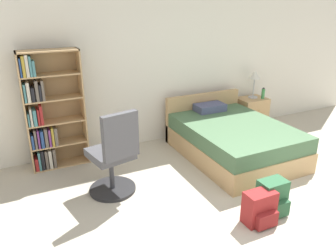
% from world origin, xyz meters
% --- Properties ---
extents(wall_back, '(9.00, 0.06, 2.60)m').
position_xyz_m(wall_back, '(0.00, 3.23, 1.30)').
color(wall_back, silver).
rests_on(wall_back, ground_plane).
extents(bookshelf, '(0.79, 0.29, 1.67)m').
position_xyz_m(bookshelf, '(-1.81, 2.97, 0.79)').
color(bookshelf, tan).
rests_on(bookshelf, ground_plane).
extents(bed, '(1.42, 1.92, 0.78)m').
position_xyz_m(bed, '(0.75, 2.14, 0.27)').
color(bed, tan).
rests_on(bed, ground_plane).
extents(office_chair, '(0.59, 0.65, 1.11)m').
position_xyz_m(office_chair, '(-1.22, 1.85, 0.50)').
color(office_chair, '#232326').
rests_on(office_chair, ground_plane).
extents(nightstand, '(0.53, 0.43, 0.58)m').
position_xyz_m(nightstand, '(1.78, 2.95, 0.29)').
color(nightstand, tan).
rests_on(nightstand, ground_plane).
extents(table_lamp, '(0.21, 0.21, 0.51)m').
position_xyz_m(table_lamp, '(1.81, 2.98, 0.98)').
color(table_lamp, '#B2B2B7').
rests_on(table_lamp, nightstand).
extents(water_bottle, '(0.06, 0.06, 0.20)m').
position_xyz_m(water_bottle, '(1.94, 2.85, 0.68)').
color(water_bottle, '#3F8C4C').
rests_on(water_bottle, nightstand).
extents(backpack_green, '(0.32, 0.28, 0.40)m').
position_xyz_m(backpack_green, '(0.26, 0.70, 0.19)').
color(backpack_green, '#2D603D').
rests_on(backpack_green, ground_plane).
extents(backpack_red, '(0.34, 0.26, 0.37)m').
position_xyz_m(backpack_red, '(0.01, 0.61, 0.18)').
color(backpack_red, maroon).
rests_on(backpack_red, ground_plane).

